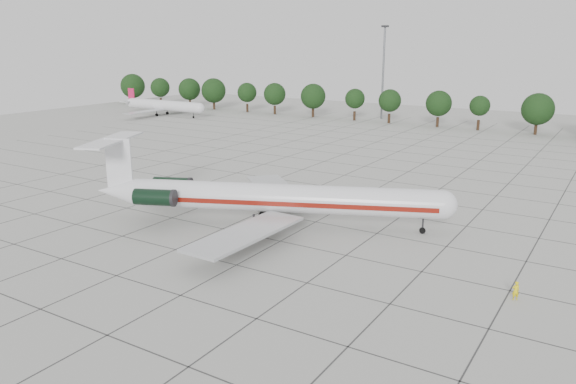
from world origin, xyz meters
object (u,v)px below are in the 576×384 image
Objects in this scene: floodlight_mast at (383,67)px; main_airliner at (263,197)px; bg_airliner_a at (164,106)px; ground_crew at (516,291)px.

main_airliner is at bearing -75.24° from floodlight_mast.
floodlight_mast is (57.62, 26.95, 11.37)m from bg_airliner_a.
bg_airliner_a is at bearing 116.89° from main_airliner.
ground_crew is at bearing -33.63° from bg_airliner_a.
ground_crew is 116.23m from floodlight_mast.
main_airliner is 24.26× the size of ground_crew.
ground_crew is 0.06× the size of bg_airliner_a.
ground_crew is 0.07× the size of floodlight_mast.
floodlight_mast is at bearing 81.61° from main_airliner.
main_airliner is 100.37m from floodlight_mast.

